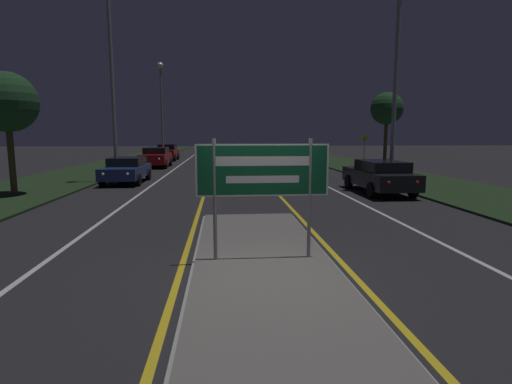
# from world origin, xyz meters

# --- Properties ---
(ground_plane) EXTENTS (160.00, 160.00, 0.00)m
(ground_plane) POSITION_xyz_m (0.00, 0.00, 0.00)
(ground_plane) COLOR #232326
(median_island) EXTENTS (2.68, 8.69, 0.10)m
(median_island) POSITION_xyz_m (0.00, 0.68, 0.04)
(median_island) COLOR #999993
(median_island) RESTS_ON ground_plane
(verge_left) EXTENTS (5.00, 100.00, 0.08)m
(verge_left) POSITION_xyz_m (-9.50, 20.00, 0.04)
(verge_left) COLOR #1E3319
(verge_left) RESTS_ON ground_plane
(verge_right) EXTENTS (5.00, 100.00, 0.08)m
(verge_right) POSITION_xyz_m (9.50, 20.00, 0.04)
(verge_right) COLOR #1E3319
(verge_right) RESTS_ON ground_plane
(centre_line_yellow_left) EXTENTS (0.12, 70.00, 0.01)m
(centre_line_yellow_left) POSITION_xyz_m (-1.53, 25.00, 0.00)
(centre_line_yellow_left) COLOR gold
(centre_line_yellow_left) RESTS_ON ground_plane
(centre_line_yellow_right) EXTENTS (0.12, 70.00, 0.01)m
(centre_line_yellow_right) POSITION_xyz_m (1.53, 25.00, 0.00)
(centre_line_yellow_right) COLOR gold
(centre_line_yellow_right) RESTS_ON ground_plane
(lane_line_white_left) EXTENTS (0.12, 70.00, 0.01)m
(lane_line_white_left) POSITION_xyz_m (-4.20, 25.00, 0.00)
(lane_line_white_left) COLOR silver
(lane_line_white_left) RESTS_ON ground_plane
(lane_line_white_right) EXTENTS (0.12, 70.00, 0.01)m
(lane_line_white_right) POSITION_xyz_m (4.20, 25.00, 0.00)
(lane_line_white_right) COLOR silver
(lane_line_white_right) RESTS_ON ground_plane
(edge_line_white_left) EXTENTS (0.10, 70.00, 0.01)m
(edge_line_white_left) POSITION_xyz_m (-7.20, 25.00, 0.00)
(edge_line_white_left) COLOR silver
(edge_line_white_left) RESTS_ON ground_plane
(edge_line_white_right) EXTENTS (0.10, 70.00, 0.01)m
(edge_line_white_right) POSITION_xyz_m (7.20, 25.00, 0.00)
(edge_line_white_right) COLOR silver
(edge_line_white_right) RESTS_ON ground_plane
(highway_sign) EXTENTS (2.49, 0.07, 2.28)m
(highway_sign) POSITION_xyz_m (0.00, 0.68, 1.71)
(highway_sign) COLOR gray
(highway_sign) RESTS_ON median_island
(streetlight_left_near) EXTENTS (0.57, 0.57, 10.47)m
(streetlight_left_near) POSITION_xyz_m (-6.10, 13.92, 6.87)
(streetlight_left_near) COLOR gray
(streetlight_left_near) RESTS_ON ground_plane
(streetlight_left_far) EXTENTS (0.55, 0.55, 8.86)m
(streetlight_left_far) POSITION_xyz_m (-6.24, 30.86, 5.86)
(streetlight_left_far) COLOR gray
(streetlight_left_far) RESTS_ON ground_plane
(streetlight_right_near) EXTENTS (0.50, 0.50, 8.84)m
(streetlight_right_near) POSITION_xyz_m (6.66, 10.30, 5.58)
(streetlight_right_near) COLOR gray
(streetlight_right_near) RESTS_ON ground_plane
(car_receding_0) EXTENTS (1.89, 4.67, 1.37)m
(car_receding_0) POSITION_xyz_m (5.83, 9.56, 0.73)
(car_receding_0) COLOR black
(car_receding_0) RESTS_ON ground_plane
(car_receding_1) EXTENTS (2.03, 4.18, 1.42)m
(car_receding_1) POSITION_xyz_m (2.39, 21.52, 0.76)
(car_receding_1) COLOR black
(car_receding_1) RESTS_ON ground_plane
(car_receding_2) EXTENTS (1.84, 4.85, 1.46)m
(car_receding_2) POSITION_xyz_m (2.66, 30.45, 0.76)
(car_receding_2) COLOR navy
(car_receding_2) RESTS_ON ground_plane
(car_receding_3) EXTENTS (1.94, 4.85, 1.28)m
(car_receding_3) POSITION_xyz_m (2.51, 40.37, 0.70)
(car_receding_3) COLOR #4C514C
(car_receding_3) RESTS_ON ground_plane
(car_approaching_0) EXTENTS (1.91, 4.27, 1.29)m
(car_approaching_0) POSITION_xyz_m (-5.65, 14.07, 0.69)
(car_approaching_0) COLOR navy
(car_approaching_0) RESTS_ON ground_plane
(car_approaching_1) EXTENTS (2.00, 4.39, 1.48)m
(car_approaching_1) POSITION_xyz_m (-5.76, 23.85, 0.78)
(car_approaching_1) COLOR maroon
(car_approaching_1) RESTS_ON ground_plane
(car_approaching_2) EXTENTS (1.88, 4.58, 1.53)m
(car_approaching_2) POSITION_xyz_m (-6.01, 32.02, 0.81)
(car_approaching_2) COLOR maroon
(car_approaching_2) RESTS_ON ground_plane
(warning_sign) EXTENTS (0.60, 0.06, 2.41)m
(warning_sign) POSITION_xyz_m (9.73, 22.28, 1.53)
(warning_sign) COLOR gray
(warning_sign) RESTS_ON verge_right
(roadside_palm_left) EXTENTS (2.30, 2.30, 4.76)m
(roadside_palm_left) POSITION_xyz_m (-8.99, 9.67, 3.66)
(roadside_palm_left) COLOR #4C3823
(roadside_palm_left) RESTS_ON verge_left
(roadside_palm_right) EXTENTS (2.19, 2.19, 5.23)m
(roadside_palm_right) POSITION_xyz_m (10.46, 20.20, 4.17)
(roadside_palm_right) COLOR #4C3823
(roadside_palm_right) RESTS_ON verge_right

